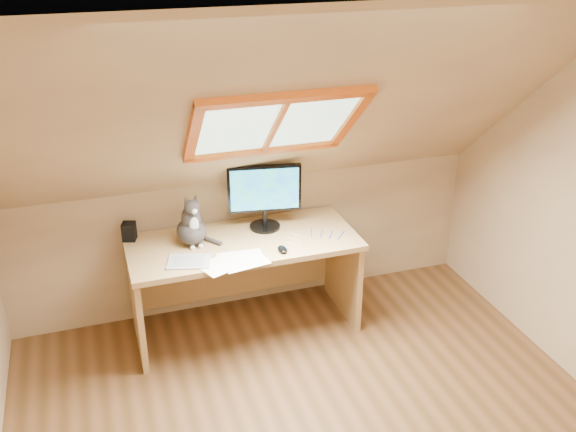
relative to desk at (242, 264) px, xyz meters
name	(u,v)px	position (x,y,z in m)	size (l,w,h in m)	color
room_shell	(350,239)	(0.13, -1.54, 0.94)	(3.52, 3.52, 2.41)	tan
desk	(242,264)	(0.00, 0.00, 0.00)	(1.57, 0.69, 0.71)	tan
monitor	(264,193)	(0.20, 0.07, 0.49)	(0.51, 0.22, 0.47)	black
cat	(191,226)	(-0.33, 0.00, 0.35)	(0.23, 0.27, 0.37)	#3B3634
desk_speaker	(129,231)	(-0.73, 0.18, 0.28)	(0.09, 0.09, 0.13)	black
graphics_tablet	(189,262)	(-0.41, -0.26, 0.23)	(0.27, 0.19, 0.01)	#B2B2B7
mouse	(282,249)	(0.21, -0.30, 0.24)	(0.06, 0.10, 0.03)	black
papers	(228,261)	(-0.16, -0.33, 0.22)	(0.35, 0.30, 0.01)	white
cables	(314,237)	(0.47, -0.19, 0.22)	(0.51, 0.26, 0.01)	silver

